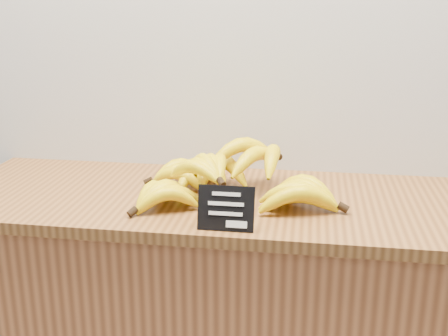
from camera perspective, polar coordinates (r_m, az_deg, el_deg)
counter_top at (r=1.49m, az=0.30°, el=-3.31°), size 1.49×0.54×0.03m
chalkboard_sign at (r=1.25m, az=0.19°, el=-4.13°), size 0.13×0.03×0.10m
banana_pile at (r=1.47m, az=0.29°, el=-0.85°), size 0.56×0.39×0.13m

